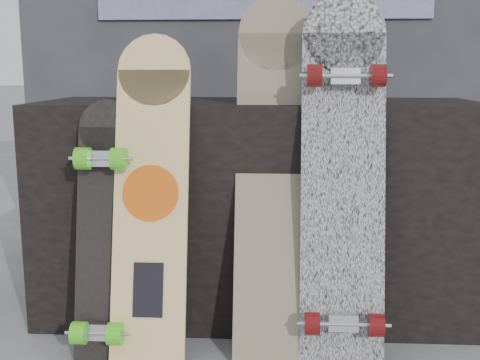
# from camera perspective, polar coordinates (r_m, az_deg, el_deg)

# --- Properties ---
(vendor_table) EXTENTS (1.60, 0.60, 0.80)m
(vendor_table) POSITION_cam_1_polar(r_m,az_deg,el_deg) (2.29, 1.73, -2.55)
(vendor_table) COLOR black
(vendor_table) RESTS_ON ground
(booth) EXTENTS (2.40, 0.22, 2.20)m
(booth) POSITION_cam_1_polar(r_m,az_deg,el_deg) (3.09, 2.27, 13.95)
(booth) COLOR #323237
(booth) RESTS_ON ground
(merch_box_purple) EXTENTS (0.18, 0.12, 0.10)m
(merch_box_purple) POSITION_cam_1_polar(r_m,az_deg,el_deg) (2.27, -8.41, 8.70)
(merch_box_purple) COLOR #473368
(merch_box_purple) RESTS_ON vendor_table
(merch_box_small) EXTENTS (0.14, 0.14, 0.12)m
(merch_box_small) POSITION_cam_1_polar(r_m,az_deg,el_deg) (2.21, 10.68, 8.83)
(merch_box_small) COLOR #473368
(merch_box_small) RESTS_ON vendor_table
(merch_box_flat) EXTENTS (0.22, 0.10, 0.06)m
(merch_box_flat) POSITION_cam_1_polar(r_m,az_deg,el_deg) (2.33, 4.56, 8.32)
(merch_box_flat) COLOR #D1B78C
(merch_box_flat) RESTS_ON vendor_table
(longboard_geisha) EXTENTS (0.24, 0.28, 1.03)m
(longboard_geisha) POSITION_cam_1_polar(r_m,az_deg,el_deg) (1.92, -8.41, -0.81)
(longboard_geisha) COLOR beige
(longboard_geisha) RESTS_ON ground
(longboard_celtic) EXTENTS (0.26, 0.39, 1.16)m
(longboard_celtic) POSITION_cam_1_polar(r_m,az_deg,el_deg) (1.98, 3.39, 1.72)
(longboard_celtic) COLOR #CAB78A
(longboard_celtic) RESTS_ON ground
(longboard_cascadia) EXTENTS (0.26, 0.31, 1.16)m
(longboard_cascadia) POSITION_cam_1_polar(r_m,az_deg,el_deg) (1.91, 9.76, 0.81)
(longboard_cascadia) COLOR silver
(longboard_cascadia) RESTS_ON ground
(skateboard_dark) EXTENTS (0.18, 0.26, 0.82)m
(skateboard_dark) POSITION_cam_1_polar(r_m,az_deg,el_deg) (1.96, -12.83, -4.56)
(skateboard_dark) COLOR black
(skateboard_dark) RESTS_ON ground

